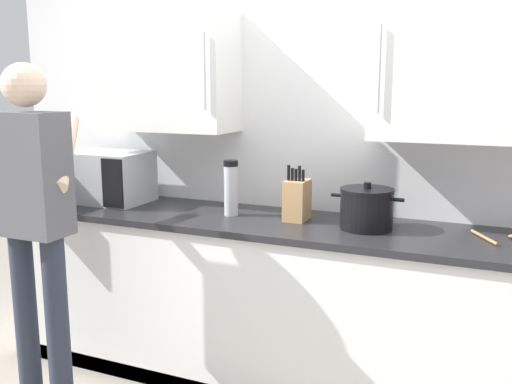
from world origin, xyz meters
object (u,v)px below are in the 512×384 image
microwave_oven (102,177)px  wooden_spoon (500,237)px  stock_pot (367,209)px  person_figure (34,211)px  thermos_flask (231,188)px  knife_block (297,200)px

microwave_oven → wooden_spoon: size_ratio=3.00×
stock_pot → person_figure: size_ratio=0.21×
thermos_flask → stock_pot: size_ratio=0.84×
knife_block → wooden_spoon: (0.97, 0.03, -0.10)m
person_figure → wooden_spoon: bearing=20.7°
knife_block → stock_pot: 0.37m
thermos_flask → microwave_oven: bearing=178.5°
knife_block → thermos_flask: size_ratio=0.97×
knife_block → stock_pot: (0.37, -0.04, -0.01)m
wooden_spoon → person_figure: bearing=-159.3°
stock_pot → knife_block: bearing=174.5°
thermos_flask → stock_pot: bearing=0.1°
knife_block → wooden_spoon: knife_block is taller
microwave_oven → person_figure: person_figure is taller
wooden_spoon → microwave_oven: bearing=-178.9°
thermos_flask → wooden_spoon: thermos_flask is taller
thermos_flask → knife_block: bearing=5.8°
microwave_oven → wooden_spoon: bearing=1.1°
person_figure → microwave_oven: bearing=103.7°
thermos_flask → wooden_spoon: 1.34m
thermos_flask → person_figure: person_figure is taller
person_figure → stock_pot: bearing=26.3°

